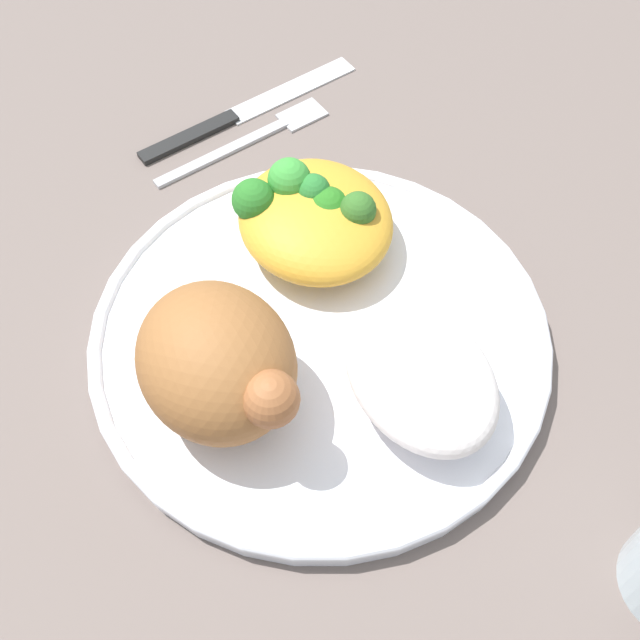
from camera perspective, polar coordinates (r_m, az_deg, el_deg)
ground_plane at (r=0.50m, az=-0.00°, el=-1.73°), size 2.00×2.00×0.00m
plate at (r=0.49m, az=-0.00°, el=-1.18°), size 0.28×0.28×0.02m
roasted_chicken at (r=0.43m, az=-7.13°, el=-3.03°), size 0.10×0.08×0.07m
rice_pile at (r=0.44m, az=7.08°, el=-3.92°), size 0.10×0.08×0.04m
mac_cheese_with_broccoli at (r=0.51m, az=-0.48°, el=7.34°), size 0.10×0.10×0.05m
fork at (r=0.61m, az=-4.81°, el=12.67°), size 0.03×0.14×0.01m
knife at (r=0.63m, az=-6.40°, el=14.01°), size 0.04×0.19×0.01m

